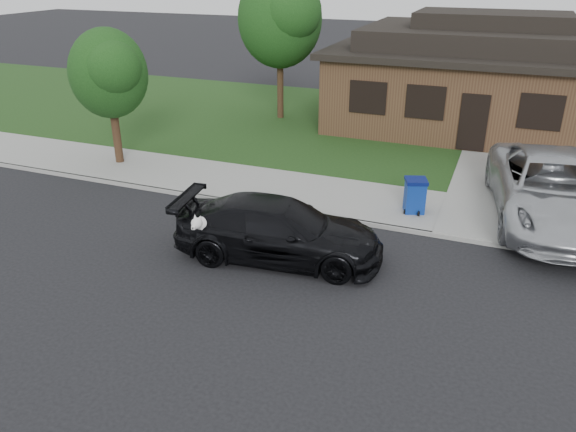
% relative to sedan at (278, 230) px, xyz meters
% --- Properties ---
extents(ground, '(120.00, 120.00, 0.00)m').
position_rel_sedan_xyz_m(ground, '(-0.41, -0.95, -0.74)').
color(ground, black).
rests_on(ground, ground).
extents(sidewalk, '(60.00, 3.00, 0.12)m').
position_rel_sedan_xyz_m(sidewalk, '(-0.41, 4.05, -0.68)').
color(sidewalk, gray).
rests_on(sidewalk, ground).
extents(curb, '(60.00, 0.12, 0.12)m').
position_rel_sedan_xyz_m(curb, '(-0.41, 2.55, -0.68)').
color(curb, gray).
rests_on(curb, ground).
extents(lawn, '(60.00, 13.00, 0.13)m').
position_rel_sedan_xyz_m(lawn, '(-0.41, 12.05, -0.67)').
color(lawn, '#193814').
rests_on(lawn, ground).
extents(driveway, '(4.50, 13.00, 0.14)m').
position_rel_sedan_xyz_m(driveway, '(5.59, 9.05, -0.67)').
color(driveway, gray).
rests_on(driveway, ground).
extents(sedan, '(5.27, 2.65, 1.47)m').
position_rel_sedan_xyz_m(sedan, '(0.00, 0.00, 0.00)').
color(sedan, black).
rests_on(sedan, ground).
extents(minivan, '(3.87, 6.83, 1.80)m').
position_rel_sedan_xyz_m(minivan, '(6.19, 4.48, 0.30)').
color(minivan, '#B9BCC1').
rests_on(minivan, driveway).
extents(recycling_bin, '(0.75, 0.75, 0.98)m').
position_rel_sedan_xyz_m(recycling_bin, '(2.63, 3.73, -0.12)').
color(recycling_bin, navy).
rests_on(recycling_bin, sidewalk).
extents(house, '(12.60, 8.60, 4.65)m').
position_rel_sedan_xyz_m(house, '(3.60, 14.05, 1.40)').
color(house, '#422B1C').
rests_on(house, ground).
extents(tree_0, '(3.78, 3.60, 6.34)m').
position_rel_sedan_xyz_m(tree_0, '(-4.74, 11.93, 3.74)').
color(tree_0, '#332114').
rests_on(tree_0, ground).
extents(tree_2, '(2.73, 2.60, 4.59)m').
position_rel_sedan_xyz_m(tree_2, '(-7.79, 4.16, 2.53)').
color(tree_2, '#332114').
rests_on(tree_2, ground).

